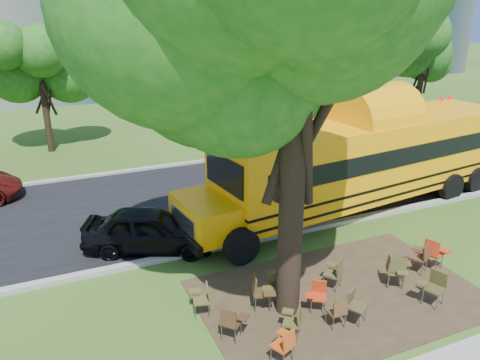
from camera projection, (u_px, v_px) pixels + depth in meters
name	position (u px, v px, depth m)	size (l,w,h in m)	color
ground	(295.00, 295.00, 11.85)	(160.00, 160.00, 0.00)	#2C4E18
dirt_patch	(340.00, 296.00, 11.79)	(7.00, 4.50, 0.03)	#382819
asphalt_road	(204.00, 198.00, 17.87)	(80.00, 8.00, 0.04)	black
kerb_near	(247.00, 241.00, 14.41)	(80.00, 0.25, 0.14)	gray
kerb_far	(174.00, 165.00, 21.37)	(80.00, 0.25, 0.14)	gray
bg_tree_2	(39.00, 66.00, 22.28)	(4.80, 4.80, 6.62)	black
bg_tree_3	(298.00, 43.00, 25.15)	(5.60, 5.60, 7.84)	black
bg_tree_4	(424.00, 53.00, 27.53)	(5.00, 5.00, 6.85)	black
main_tree	(298.00, 41.00, 9.10)	(7.20, 7.20, 9.85)	black
school_bus	(366.00, 158.00, 16.58)	(13.25, 4.34, 3.18)	#FFA008
chair_0	(285.00, 343.00, 9.41)	(0.56, 0.65, 0.82)	#BB4713
chair_1	(231.00, 321.00, 10.06)	(0.70, 0.56, 0.82)	#412717
chair_2	(294.00, 319.00, 10.15)	(0.53, 0.68, 0.79)	#4B4620
chair_3	(318.00, 293.00, 11.09)	(0.66, 0.52, 0.77)	#B83013
chair_4	(338.00, 310.00, 10.48)	(0.51, 0.45, 0.77)	#4E341C
chair_5	(355.00, 304.00, 10.65)	(0.55, 0.67, 0.82)	#483E1F
chair_6	(434.00, 284.00, 11.30)	(0.69, 0.61, 0.89)	#443E1D
chair_7	(398.00, 267.00, 12.03)	(0.78, 0.61, 0.91)	#413E1C
chair_8	(203.00, 296.00, 10.92)	(0.48, 0.62, 0.82)	brown
chair_9	(275.00, 286.00, 11.35)	(0.68, 0.53, 0.81)	#4A4520
chair_10	(260.00, 290.00, 11.09)	(0.55, 0.70, 0.89)	#473019
chair_11	(335.00, 271.00, 11.92)	(0.57, 0.72, 0.86)	#4C4220
chair_12	(394.00, 269.00, 12.02)	(0.58, 0.73, 0.86)	brown
chair_13	(422.00, 255.00, 12.66)	(0.60, 0.72, 0.89)	#512E1D
chair_14	(434.00, 251.00, 12.79)	(0.70, 0.63, 0.93)	#AF3312
black_car	(150.00, 230.00, 13.84)	(1.56, 3.89, 1.32)	black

